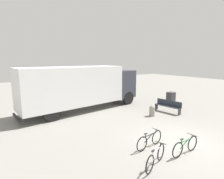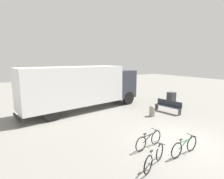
% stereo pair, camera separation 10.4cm
% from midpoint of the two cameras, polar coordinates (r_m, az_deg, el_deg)
% --- Properties ---
extents(ground_plane, '(60.00, 60.00, 0.00)m').
position_cam_midpoint_polar(ground_plane, '(9.00, 20.83, -15.63)').
color(ground_plane, gray).
extents(delivery_truck, '(9.47, 3.29, 3.28)m').
position_cam_midpoint_polar(delivery_truck, '(13.25, -9.86, 1.20)').
color(delivery_truck, white).
rests_on(delivery_truck, ground).
extents(park_bench, '(0.68, 1.99, 0.87)m').
position_cam_midpoint_polar(park_bench, '(13.34, 17.63, -5.02)').
color(park_bench, '#282D38').
rests_on(park_bench, ground).
extents(bicycle_near, '(1.56, 0.67, 0.73)m').
position_cam_midpoint_polar(bicycle_near, '(6.79, 13.62, -20.68)').
color(bicycle_near, black).
rests_on(bicycle_near, ground).
extents(bicycle_middle, '(1.64, 0.44, 0.73)m').
position_cam_midpoint_polar(bicycle_middle, '(7.97, 11.79, -15.83)').
color(bicycle_middle, black).
rests_on(bicycle_middle, ground).
extents(bicycle_far, '(1.65, 0.44, 0.73)m').
position_cam_midpoint_polar(bicycle_far, '(7.88, 22.45, -16.69)').
color(bicycle_far, black).
rests_on(bicycle_far, ground).
extents(bollard_near_bench, '(0.39, 0.39, 0.75)m').
position_cam_midpoint_polar(bollard_near_bench, '(12.16, 12.73, -6.64)').
color(bollard_near_bench, gray).
rests_on(bollard_near_bench, ground).
extents(utility_box, '(0.59, 0.54, 1.06)m').
position_cam_midpoint_polar(utility_box, '(15.73, 18.46, -2.73)').
color(utility_box, '#38383D').
rests_on(utility_box, ground).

